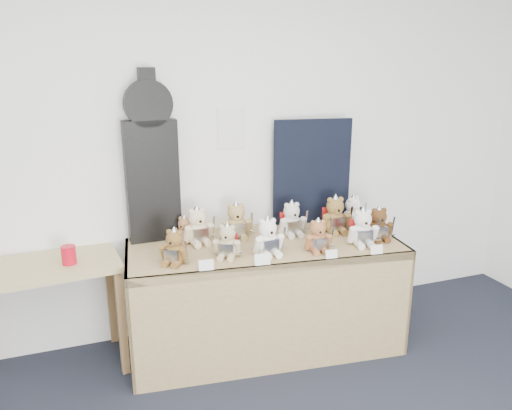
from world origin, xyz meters
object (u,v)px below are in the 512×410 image
object	(u,v)px
teddy_front_far_left	(174,248)
teddy_back_centre_right	(292,220)
red_cup	(69,255)
teddy_front_end	(379,225)
teddy_front_right	(318,237)
teddy_back_right	(335,216)
guitar_case	(151,159)
teddy_front_far_right	(362,229)
display_table	(267,269)
teddy_front_left	(227,242)
teddy_back_centre_left	(236,222)
teddy_back_end	(353,214)
teddy_back_left	(198,227)
teddy_back_far_left	(184,231)
teddy_front_centre	(268,238)
side_table	(45,283)

from	to	relation	value
teddy_front_far_left	teddy_back_centre_right	size ratio (longest dim) A/B	0.91
red_cup	teddy_front_end	xyz separation A→B (m)	(2.07, -0.32, 0.06)
teddy_front_right	teddy_front_end	distance (m)	0.51
teddy_front_end	teddy_back_right	distance (m)	0.33
guitar_case	teddy_front_far_right	distance (m)	1.52
teddy_front_end	teddy_front_far_right	bearing A→B (deg)	-153.23
display_table	teddy_front_right	distance (m)	0.43
display_table	teddy_front_left	distance (m)	0.41
teddy_back_centre_left	teddy_back_end	size ratio (longest dim) A/B	1.04
teddy_back_left	teddy_back_far_left	size ratio (longest dim) A/B	1.38
teddy_back_end	teddy_back_left	bearing A→B (deg)	151.57
display_table	teddy_front_far_right	size ratio (longest dim) A/B	6.83
teddy_front_far_left	teddy_back_centre_right	xyz separation A→B (m)	(0.90, 0.24, 0.01)
teddy_front_left	teddy_back_end	xyz separation A→B (m)	(1.07, 0.23, 0.01)
display_table	teddy_back_left	world-z (taller)	teddy_back_left
red_cup	teddy_back_centre_right	xyz separation A→B (m)	(1.53, -0.01, 0.07)
teddy_back_centre_right	red_cup	bearing A→B (deg)	-178.09
guitar_case	teddy_back_end	bearing A→B (deg)	-11.34
guitar_case	teddy_front_end	world-z (taller)	guitar_case
teddy_back_left	teddy_back_centre_right	xyz separation A→B (m)	(0.68, -0.06, -0.01)
teddy_front_right	teddy_back_right	world-z (taller)	teddy_back_right
teddy_back_end	teddy_back_centre_right	bearing A→B (deg)	153.46
teddy_front_left	teddy_front_far_right	world-z (taller)	teddy_front_far_right
teddy_front_far_left	teddy_front_centre	world-z (taller)	teddy_front_centre
teddy_front_left	teddy_front_end	xyz separation A→B (m)	(1.10, -0.06, 0.01)
teddy_front_right	teddy_back_end	world-z (taller)	teddy_back_end
side_table	teddy_front_far_right	size ratio (longest dim) A/B	3.36
teddy_back_centre_right	teddy_back_end	bearing A→B (deg)	0.77
teddy_front_far_right	teddy_back_right	xyz separation A→B (m)	(-0.05, 0.30, 0.01)
display_table	teddy_front_right	world-z (taller)	teddy_front_right
red_cup	teddy_front_far_right	distance (m)	1.94
guitar_case	teddy_front_end	size ratio (longest dim) A/B	4.45
teddy_back_right	teddy_back_centre_left	bearing A→B (deg)	176.19
teddy_front_end	teddy_back_centre_left	distance (m)	1.01
teddy_front_centre	teddy_back_centre_right	xyz separation A→B (m)	(0.30, 0.30, -0.00)
teddy_front_left	teddy_back_end	distance (m)	1.09
teddy_back_left	teddy_back_right	world-z (taller)	teddy_back_right
teddy_back_centre_left	teddy_back_right	world-z (taller)	teddy_back_right
teddy_front_far_right	teddy_back_centre_right	size ratio (longest dim) A/B	1.04
display_table	teddy_back_left	bearing A→B (deg)	157.73
teddy_front_far_left	teddy_back_far_left	xyz separation A→B (m)	(0.14, 0.35, -0.02)
teddy_front_centre	teddy_front_far_left	bearing A→B (deg)	172.11
side_table	teddy_back_centre_left	world-z (taller)	teddy_back_centre_left
display_table	teddy_front_far_right	distance (m)	0.71
teddy_back_right	teddy_back_end	xyz separation A→B (m)	(0.18, 0.04, -0.01)
guitar_case	teddy_back_centre_left	world-z (taller)	guitar_case
guitar_case	teddy_back_right	bearing A→B (deg)	-14.41
side_table	red_cup	xyz separation A→B (m)	(0.16, -0.05, 0.19)
side_table	red_cup	world-z (taller)	red_cup
teddy_back_left	teddy_back_centre_right	distance (m)	0.69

